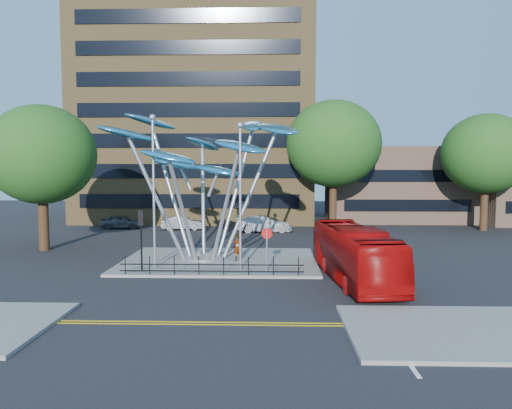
{
  "coord_description": "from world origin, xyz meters",
  "views": [
    {
      "loc": [
        2.27,
        -24.81,
        6.07
      ],
      "look_at": [
        1.35,
        4.0,
        3.79
      ],
      "focal_mm": 35.0,
      "sensor_mm": 36.0,
      "label": 1
    }
  ],
  "objects_px": {
    "street_lamp_right": "(240,183)",
    "no_entry_sign_island": "(267,242)",
    "traffic_light_island": "(141,227)",
    "leaf_sculpture": "(203,152)",
    "tree_right": "(334,144)",
    "street_lamp_left": "(154,178)",
    "parked_car_right": "(264,224)",
    "tree_left": "(41,155)",
    "pedestrian": "(238,247)",
    "tree_far": "(486,154)",
    "parked_car_mid": "(183,223)",
    "red_bus": "(354,254)",
    "parked_car_left": "(121,222)"
  },
  "relations": [
    {
      "from": "leaf_sculpture",
      "to": "tree_right",
      "type": "bearing_deg",
      "value": 56.69
    },
    {
      "from": "pedestrian",
      "to": "leaf_sculpture",
      "type": "bearing_deg",
      "value": -59.16
    },
    {
      "from": "red_bus",
      "to": "parked_car_mid",
      "type": "height_order",
      "value": "red_bus"
    },
    {
      "from": "tree_right",
      "to": "parked_car_left",
      "type": "height_order",
      "value": "tree_right"
    },
    {
      "from": "street_lamp_right",
      "to": "parked_car_mid",
      "type": "bearing_deg",
      "value": 109.7
    },
    {
      "from": "street_lamp_right",
      "to": "tree_far",
      "type": "bearing_deg",
      "value": 41.47
    },
    {
      "from": "tree_left",
      "to": "traffic_light_island",
      "type": "distance_m",
      "value": 12.44
    },
    {
      "from": "traffic_light_island",
      "to": "leaf_sculpture",
      "type": "bearing_deg",
      "value": 54.96
    },
    {
      "from": "red_bus",
      "to": "parked_car_right",
      "type": "height_order",
      "value": "red_bus"
    },
    {
      "from": "street_lamp_left",
      "to": "no_entry_sign_island",
      "type": "relative_size",
      "value": 3.59
    },
    {
      "from": "tree_left",
      "to": "parked_car_left",
      "type": "bearing_deg",
      "value": 81.51
    },
    {
      "from": "tree_left",
      "to": "parked_car_left",
      "type": "distance_m",
      "value": 13.78
    },
    {
      "from": "parked_car_mid",
      "to": "street_lamp_left",
      "type": "bearing_deg",
      "value": 178.25
    },
    {
      "from": "street_lamp_left",
      "to": "traffic_light_island",
      "type": "xyz_separation_m",
      "value": [
        -0.5,
        -1.0,
        -2.74
      ]
    },
    {
      "from": "parked_car_left",
      "to": "tree_left",
      "type": "bearing_deg",
      "value": 168.21
    },
    {
      "from": "tree_far",
      "to": "leaf_sculpture",
      "type": "bearing_deg",
      "value": -147.52
    },
    {
      "from": "tree_far",
      "to": "parked_car_left",
      "type": "distance_m",
      "value": 34.78
    },
    {
      "from": "tree_left",
      "to": "leaf_sculpture",
      "type": "bearing_deg",
      "value": -15.55
    },
    {
      "from": "parked_car_mid",
      "to": "no_entry_sign_island",
      "type": "bearing_deg",
      "value": -163.64
    },
    {
      "from": "tree_right",
      "to": "traffic_light_island",
      "type": "xyz_separation_m",
      "value": [
        -13.0,
        -19.5,
        -5.42
      ]
    },
    {
      "from": "street_lamp_right",
      "to": "parked_car_left",
      "type": "height_order",
      "value": "street_lamp_right"
    },
    {
      "from": "no_entry_sign_island",
      "to": "pedestrian",
      "type": "relative_size",
      "value": 1.46
    },
    {
      "from": "tree_right",
      "to": "parked_car_right",
      "type": "bearing_deg",
      "value": -165.53
    },
    {
      "from": "leaf_sculpture",
      "to": "pedestrian",
      "type": "height_order",
      "value": "leaf_sculpture"
    },
    {
      "from": "street_lamp_right",
      "to": "red_bus",
      "type": "bearing_deg",
      "value": -16.83
    },
    {
      "from": "street_lamp_right",
      "to": "no_entry_sign_island",
      "type": "distance_m",
      "value": 3.64
    },
    {
      "from": "no_entry_sign_island",
      "to": "parked_car_right",
      "type": "height_order",
      "value": "no_entry_sign_island"
    },
    {
      "from": "leaf_sculpture",
      "to": "parked_car_left",
      "type": "height_order",
      "value": "leaf_sculpture"
    },
    {
      "from": "tree_left",
      "to": "parked_car_mid",
      "type": "bearing_deg",
      "value": 55.25
    },
    {
      "from": "tree_far",
      "to": "parked_car_mid",
      "type": "bearing_deg",
      "value": -178.78
    },
    {
      "from": "pedestrian",
      "to": "parked_car_right",
      "type": "bearing_deg",
      "value": -131.61
    },
    {
      "from": "street_lamp_right",
      "to": "parked_car_right",
      "type": "xyz_separation_m",
      "value": [
        1.05,
        17.33,
        -4.36
      ]
    },
    {
      "from": "traffic_light_island",
      "to": "no_entry_sign_island",
      "type": "xyz_separation_m",
      "value": [
        7.0,
        0.02,
        -0.8
      ]
    },
    {
      "from": "leaf_sculpture",
      "to": "parked_car_mid",
      "type": "distance_m",
      "value": 16.48
    },
    {
      "from": "tree_far",
      "to": "parked_car_right",
      "type": "relative_size",
      "value": 2.13
    },
    {
      "from": "traffic_light_island",
      "to": "tree_right",
      "type": "bearing_deg",
      "value": 56.31
    },
    {
      "from": "traffic_light_island",
      "to": "parked_car_left",
      "type": "bearing_deg",
      "value": 110.01
    },
    {
      "from": "tree_left",
      "to": "pedestrian",
      "type": "height_order",
      "value": "tree_left"
    },
    {
      "from": "leaf_sculpture",
      "to": "parked_car_left",
      "type": "bearing_deg",
      "value": 123.07
    },
    {
      "from": "tree_far",
      "to": "leaf_sculpture",
      "type": "height_order",
      "value": "tree_far"
    },
    {
      "from": "leaf_sculpture",
      "to": "traffic_light_island",
      "type": "relative_size",
      "value": 3.71
    },
    {
      "from": "street_lamp_right",
      "to": "leaf_sculpture",
      "type": "bearing_deg",
      "value": 124.91
    },
    {
      "from": "street_lamp_right",
      "to": "red_bus",
      "type": "distance_m",
      "value": 7.35
    },
    {
      "from": "street_lamp_left",
      "to": "traffic_light_island",
      "type": "bearing_deg",
      "value": -116.57
    },
    {
      "from": "leaf_sculpture",
      "to": "parked_car_left",
      "type": "relative_size",
      "value": 3.27
    },
    {
      "from": "tree_left",
      "to": "street_lamp_right",
      "type": "xyz_separation_m",
      "value": [
        14.5,
        -7.0,
        -1.7
      ]
    },
    {
      "from": "tree_right",
      "to": "tree_left",
      "type": "relative_size",
      "value": 1.17
    },
    {
      "from": "parked_car_mid",
      "to": "parked_car_right",
      "type": "relative_size",
      "value": 0.78
    },
    {
      "from": "street_lamp_right",
      "to": "no_entry_sign_island",
      "type": "bearing_deg",
      "value": -17.87
    },
    {
      "from": "tree_far",
      "to": "parked_car_mid",
      "type": "relative_size",
      "value": 2.74
    }
  ]
}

